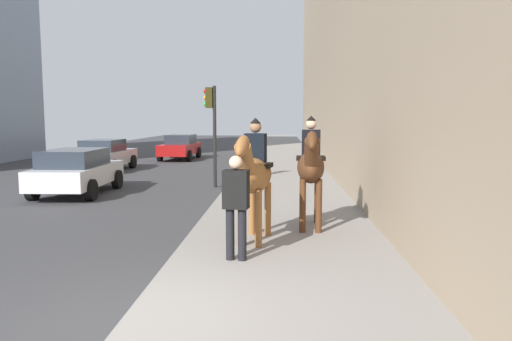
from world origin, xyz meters
TOP-DOWN VIEW (x-y plane):
  - sidewalk_slab at (0.00, -1.92)m, footprint 120.00×3.85m
  - mounted_horse_near at (3.52, -1.33)m, footprint 2.14×0.79m
  - mounted_horse_far at (4.64, -2.44)m, footprint 2.15×0.63m
  - pedestrian_greeting at (2.34, -1.11)m, footprint 0.31×0.43m
  - car_near_lane at (16.10, 6.14)m, footprint 4.03×1.97m
  - car_mid_lane at (22.34, 3.99)m, footprint 4.22×1.97m
  - car_far_lane at (9.47, 4.59)m, footprint 4.02×2.02m
  - traffic_light_near_curb at (11.24, 0.54)m, footprint 0.20×0.44m

SIDE VIEW (x-z plane):
  - sidewalk_slab at x=0.00m, z-range 0.00..0.12m
  - car_near_lane at x=16.10m, z-range 0.02..1.46m
  - car_mid_lane at x=22.34m, z-range 0.03..1.47m
  - car_far_lane at x=9.47m, z-range 0.04..1.48m
  - pedestrian_greeting at x=2.34m, z-range 0.25..1.95m
  - mounted_horse_near at x=3.52m, z-range 0.25..2.55m
  - mounted_horse_far at x=4.64m, z-range 0.27..2.61m
  - traffic_light_near_curb at x=11.24m, z-range 0.61..4.11m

